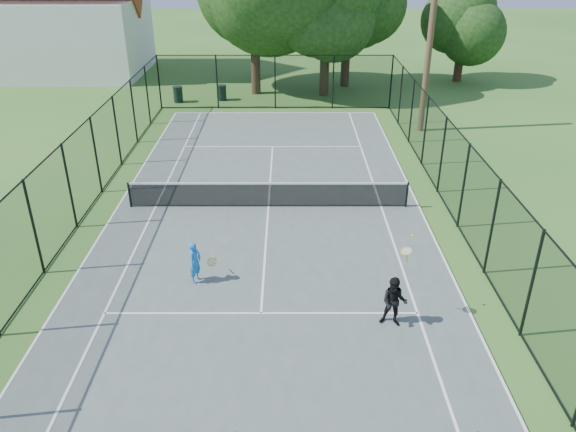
{
  "coord_description": "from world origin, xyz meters",
  "views": [
    {
      "loc": [
        0.7,
        -18.36,
        8.99
      ],
      "look_at": [
        0.71,
        -3.0,
        1.2
      ],
      "focal_mm": 35.0,
      "sensor_mm": 36.0,
      "label": 1
    }
  ],
  "objects_px": {
    "player_blue": "(195,262)",
    "player_black": "(394,302)",
    "tennis_net": "(268,194)",
    "utility_pole": "(430,44)",
    "trash_bin_right": "(222,93)",
    "trash_bin_left": "(178,94)"
  },
  "relations": [
    {
      "from": "player_blue",
      "to": "player_black",
      "type": "distance_m",
      "value": 5.63
    },
    {
      "from": "tennis_net",
      "to": "utility_pole",
      "type": "bearing_deg",
      "value": 50.45
    },
    {
      "from": "trash_bin_right",
      "to": "player_black",
      "type": "height_order",
      "value": "player_black"
    },
    {
      "from": "tennis_net",
      "to": "player_blue",
      "type": "xyz_separation_m",
      "value": [
        -1.9,
        -4.87,
        0.11
      ]
    },
    {
      "from": "tennis_net",
      "to": "utility_pole",
      "type": "height_order",
      "value": "utility_pole"
    },
    {
      "from": "player_blue",
      "to": "utility_pole",
      "type": "bearing_deg",
      "value": 56.05
    },
    {
      "from": "tennis_net",
      "to": "trash_bin_left",
      "type": "bearing_deg",
      "value": 111.91
    },
    {
      "from": "trash_bin_left",
      "to": "player_black",
      "type": "height_order",
      "value": "player_black"
    },
    {
      "from": "player_blue",
      "to": "trash_bin_left",
      "type": "bearing_deg",
      "value": 101.35
    },
    {
      "from": "utility_pole",
      "to": "player_black",
      "type": "bearing_deg",
      "value": -104.41
    },
    {
      "from": "trash_bin_left",
      "to": "player_black",
      "type": "xyz_separation_m",
      "value": [
        9.11,
        -21.15,
        0.28
      ]
    },
    {
      "from": "utility_pole",
      "to": "player_blue",
      "type": "height_order",
      "value": "utility_pole"
    },
    {
      "from": "trash_bin_right",
      "to": "player_black",
      "type": "relative_size",
      "value": 0.39
    },
    {
      "from": "trash_bin_left",
      "to": "utility_pole",
      "type": "height_order",
      "value": "utility_pole"
    },
    {
      "from": "trash_bin_left",
      "to": "utility_pole",
      "type": "xyz_separation_m",
      "value": [
        13.18,
        -5.3,
        3.78
      ]
    },
    {
      "from": "trash_bin_left",
      "to": "trash_bin_right",
      "type": "distance_m",
      "value": 2.57
    },
    {
      "from": "trash_bin_right",
      "to": "player_black",
      "type": "distance_m",
      "value": 22.58
    },
    {
      "from": "tennis_net",
      "to": "utility_pole",
      "type": "relative_size",
      "value": 1.2
    },
    {
      "from": "trash_bin_right",
      "to": "player_blue",
      "type": "height_order",
      "value": "player_blue"
    },
    {
      "from": "trash_bin_left",
      "to": "trash_bin_right",
      "type": "relative_size",
      "value": 1.03
    },
    {
      "from": "tennis_net",
      "to": "trash_bin_right",
      "type": "height_order",
      "value": "tennis_net"
    },
    {
      "from": "trash_bin_right",
      "to": "utility_pole",
      "type": "distance_m",
      "value": 12.69
    }
  ]
}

